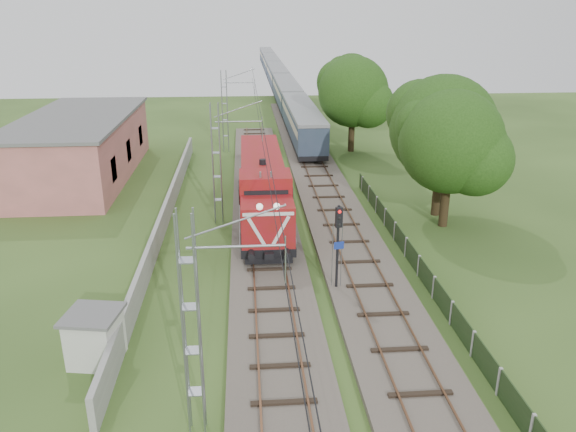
{
  "coord_description": "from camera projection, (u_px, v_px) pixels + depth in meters",
  "views": [
    {
      "loc": [
        -1.16,
        -23.64,
        13.56
      ],
      "look_at": [
        1.26,
        6.9,
        2.2
      ],
      "focal_mm": 35.0,
      "sensor_mm": 36.0,
      "label": 1
    }
  ],
  "objects": [
    {
      "name": "relay_hut",
      "position": [
        95.0,
        337.0,
        22.64
      ],
      "size": [
        2.46,
        2.46,
        2.19
      ],
      "color": "beige",
      "rests_on": "ground"
    },
    {
      "name": "tree_c",
      "position": [
        354.0,
        93.0,
        54.7
      ],
      "size": [
        7.23,
        6.88,
        9.37
      ],
      "color": "#362716",
      "rests_on": "ground"
    },
    {
      "name": "track_side",
      "position": [
        321.0,
        182.0,
        45.9
      ],
      "size": [
        4.2,
        80.0,
        0.45
      ],
      "color": "#6B6054",
      "rests_on": "ground"
    },
    {
      "name": "tree_a",
      "position": [
        452.0,
        143.0,
        35.32
      ],
      "size": [
        6.92,
        6.59,
        8.97
      ],
      "color": "#362716",
      "rests_on": "ground"
    },
    {
      "name": "fence",
      "position": [
        419.0,
        266.0,
        30.08
      ],
      "size": [
        0.12,
        32.0,
        1.2
      ],
      "color": "black",
      "rests_on": "ground"
    },
    {
      "name": "catenary",
      "position": [
        217.0,
        164.0,
        36.49
      ],
      "size": [
        3.31,
        70.0,
        8.0
      ],
      "color": "gray",
      "rests_on": "ground"
    },
    {
      "name": "station_building",
      "position": [
        80.0,
        146.0,
        47.3
      ],
      "size": [
        8.4,
        20.4,
        5.22
      ],
      "color": "#CF726F",
      "rests_on": "ground"
    },
    {
      "name": "tree_b",
      "position": [
        444.0,
        130.0,
        37.2
      ],
      "size": [
        7.42,
        7.07,
        9.62
      ],
      "color": "#362716",
      "rests_on": "ground"
    },
    {
      "name": "coach_rake",
      "position": [
        277.0,
        75.0,
        99.63
      ],
      "size": [
        2.85,
        106.64,
        3.3
      ],
      "color": "black",
      "rests_on": "ground"
    },
    {
      "name": "locomotive",
      "position": [
        263.0,
        186.0,
        37.99
      ],
      "size": [
        3.04,
        17.34,
        4.4
      ],
      "color": "black",
      "rests_on": "ground"
    },
    {
      "name": "ground",
      "position": [
        273.0,
        309.0,
        26.9
      ],
      "size": [
        140.0,
        140.0,
        0.0
      ],
      "primitive_type": "plane",
      "color": "#2E471A",
      "rests_on": "ground"
    },
    {
      "name": "boundary_wall",
      "position": [
        166.0,
        213.0,
        37.37
      ],
      "size": [
        0.25,
        40.0,
        1.5
      ],
      "primitive_type": "cube",
      "color": "#9E9E99",
      "rests_on": "ground"
    },
    {
      "name": "track_main",
      "position": [
        267.0,
        248.0,
        33.37
      ],
      "size": [
        4.2,
        70.0,
        0.45
      ],
      "color": "#6B6054",
      "rests_on": "ground"
    },
    {
      "name": "signal_post",
      "position": [
        338.0,
        234.0,
        27.4
      ],
      "size": [
        0.51,
        0.4,
        4.66
      ],
      "color": "black",
      "rests_on": "ground"
    },
    {
      "name": "tree_d",
      "position": [
        352.0,
        78.0,
        71.73
      ],
      "size": [
        6.38,
        6.07,
        8.27
      ],
      "color": "#362716",
      "rests_on": "ground"
    }
  ]
}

